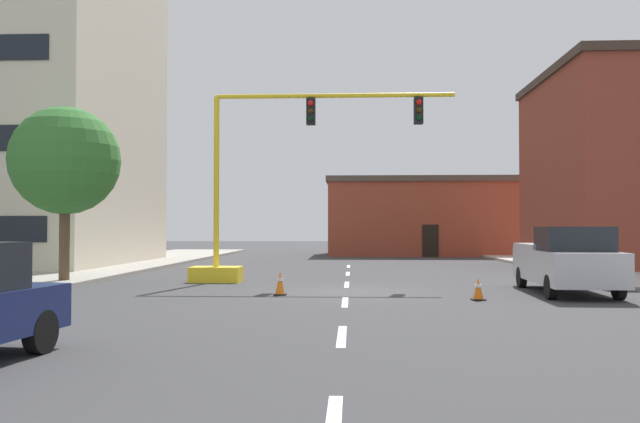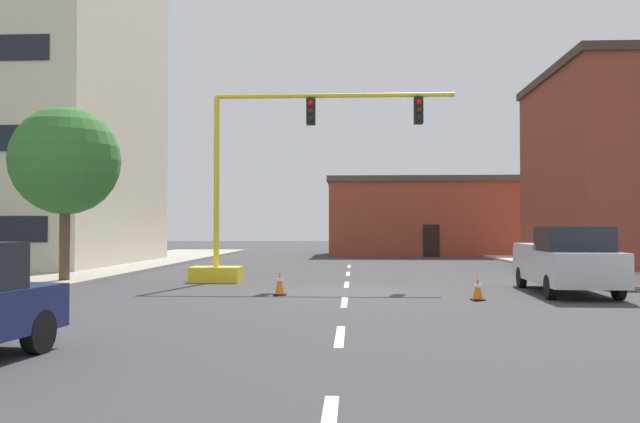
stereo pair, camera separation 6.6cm
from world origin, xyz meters
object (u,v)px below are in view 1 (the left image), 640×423
traffic_cone_roadside_b (478,289)px  tree_left_near (65,161)px  traffic_signal_gantry (250,219)px  traffic_cone_roadside_a (280,283)px  pickup_truck_silver (566,261)px

traffic_cone_roadside_b → tree_left_near: bearing=161.2°
traffic_signal_gantry → tree_left_near: size_ratio=1.53×
traffic_signal_gantry → traffic_cone_roadside_a: 5.31m
tree_left_near → traffic_cone_roadside_b: size_ratio=10.19×
tree_left_near → traffic_cone_roadside_b: 14.75m
tree_left_near → pickup_truck_silver: 16.95m
pickup_truck_silver → traffic_cone_roadside_a: (-8.47, -0.93, -0.63)m
pickup_truck_silver → traffic_cone_roadside_b: (-2.98, -2.02, -0.68)m
pickup_truck_silver → traffic_cone_roadside_a: bearing=-173.8°
tree_left_near → traffic_cone_roadside_a: size_ratio=8.86×
pickup_truck_silver → tree_left_near: bearing=171.1°
tree_left_near → traffic_cone_roadside_a: 9.54m
traffic_signal_gantry → tree_left_near: 6.77m
pickup_truck_silver → traffic_signal_gantry: bearing=159.6°
traffic_signal_gantry → traffic_cone_roadside_b: 9.36m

